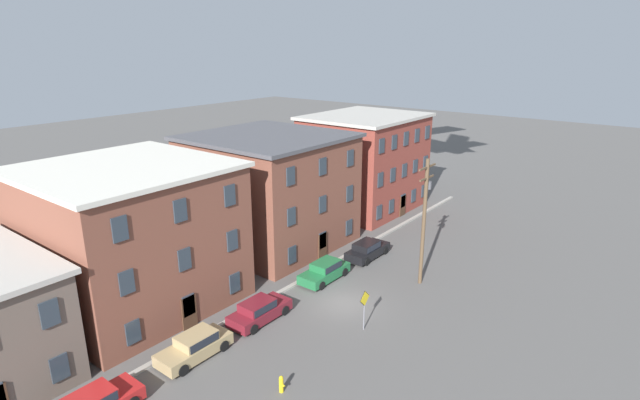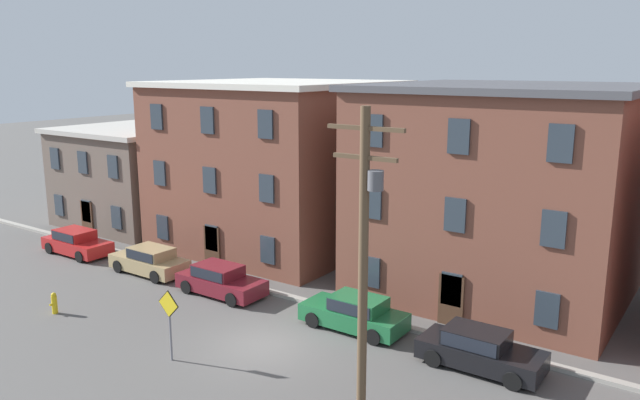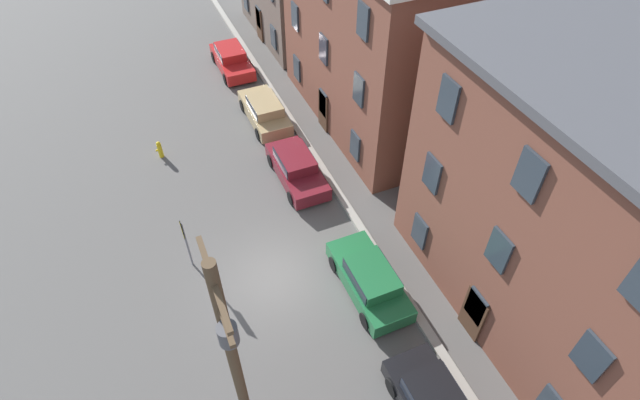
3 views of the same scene
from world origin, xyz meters
TOP-DOWN VIEW (x-y plane):
  - ground_plane at (0.00, 0.00)m, footprint 200.00×200.00m
  - kerb_strip at (0.00, 4.50)m, footprint 56.00×0.36m
  - apartment_midblock at (-8.56, 11.76)m, footprint 12.18×12.04m
  - car_red at (-16.52, 3.04)m, footprint 4.40×1.92m
  - car_tan at (-10.33, 3.18)m, footprint 4.40×1.92m
  - car_maroon at (-5.23, 3.08)m, footprint 4.40×1.92m
  - car_green at (2.13, 3.33)m, footprint 4.40×1.92m
  - caution_sign at (-1.95, -2.93)m, footprint 1.05×0.08m
  - utility_pole at (6.12, -2.71)m, footprint 2.40×0.44m
  - fire_hydrant at (-9.54, -2.81)m, footprint 0.24×0.34m

SIDE VIEW (x-z plane):
  - ground_plane at x=0.00m, z-range 0.00..0.00m
  - kerb_strip at x=0.00m, z-range 0.00..0.16m
  - fire_hydrant at x=-9.54m, z-range 0.00..0.96m
  - car_red at x=-16.52m, z-range 0.03..1.46m
  - car_tan at x=-10.33m, z-range 0.03..1.46m
  - car_maroon at x=-5.23m, z-range 0.03..1.46m
  - car_green at x=2.13m, z-range 0.03..1.46m
  - caution_sign at x=-1.95m, z-range 0.48..3.21m
  - apartment_midblock at x=-8.56m, z-range 0.01..9.77m
  - utility_pole at x=6.12m, z-range 0.59..10.20m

